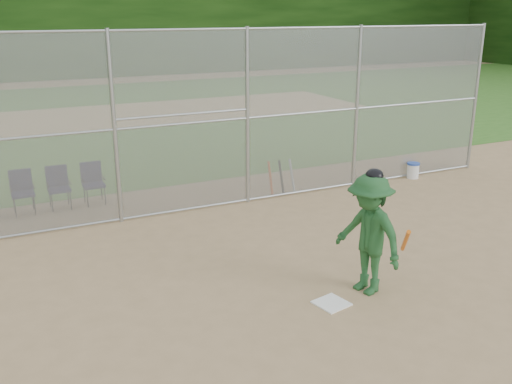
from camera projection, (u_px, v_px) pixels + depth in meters
name	position (u px, v px, depth m)	size (l,w,h in m)	color
ground	(327.00, 304.00, 8.80)	(100.00, 100.00, 0.00)	tan
grass_strip	(97.00, 117.00, 24.21)	(100.00, 100.00, 0.00)	#32661E
dirt_patch_far	(97.00, 117.00, 24.21)	(24.00, 24.00, 0.00)	tan
backstop_fence	(206.00, 119.00, 12.45)	(16.09, 0.09, 4.00)	gray
home_plate	(331.00, 303.00, 8.80)	(0.47, 0.47, 0.02)	white
batter_at_plate	(369.00, 234.00, 8.92)	(1.11, 1.39, 2.04)	#205227
water_cooler	(413.00, 170.00, 15.34)	(0.33, 0.33, 0.42)	white
spare_bats	(281.00, 177.00, 13.99)	(0.66, 0.34, 0.83)	#D84C14
chair_3	(23.00, 193.00, 12.58)	(0.54, 0.52, 0.96)	black
chair_4	(59.00, 188.00, 12.90)	(0.54, 0.52, 0.96)	black
chair_5	(94.00, 184.00, 13.23)	(0.54, 0.52, 0.96)	black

